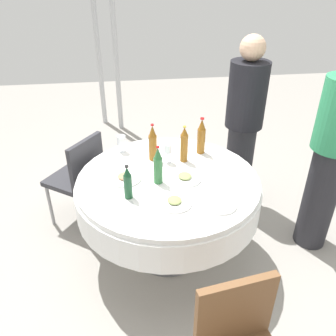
{
  "coord_description": "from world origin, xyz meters",
  "views": [
    {
      "loc": [
        2.11,
        -0.29,
        2.09
      ],
      "look_at": [
        0.0,
        0.0,
        0.82
      ],
      "focal_mm": 36.66,
      "sensor_mm": 36.0,
      "label": 1
    }
  ],
  "objects": [
    {
      "name": "person_west",
      "position": [
        -0.66,
        0.79,
        0.85
      ],
      "size": [
        0.34,
        0.34,
        1.61
      ],
      "rotation": [
        0.0,
        0.0,
        0.7
      ],
      "color": "#26262B",
      "rests_on": "ground_plane"
    },
    {
      "name": "plate_south",
      "position": [
        0.38,
        0.29,
        0.75
      ],
      "size": [
        0.22,
        0.22,
        0.02
      ],
      "color": "white",
      "rests_on": "dining_table"
    },
    {
      "name": "bottle_amber_left",
      "position": [
        -0.35,
        0.32,
        0.88
      ],
      "size": [
        0.07,
        0.07,
        0.31
      ],
      "color": "#8C5619",
      "rests_on": "dining_table"
    },
    {
      "name": "wine_glass_front",
      "position": [
        -0.46,
        -0.33,
        0.84
      ],
      "size": [
        0.07,
        0.07,
        0.15
      ],
      "color": "white",
      "rests_on": "dining_table"
    },
    {
      "name": "knife_right",
      "position": [
        -0.42,
        -0.0,
        0.74
      ],
      "size": [
        0.16,
        0.1,
        0.0
      ],
      "primitive_type": "cube",
      "rotation": [
        0.0,
        0.0,
        3.65
      ],
      "color": "silver",
      "rests_on": "dining_table"
    },
    {
      "name": "person_left",
      "position": [
        0.03,
        1.24,
        0.86
      ],
      "size": [
        0.34,
        0.34,
        1.64
      ],
      "rotation": [
        0.0,
        0.0,
        -0.02
      ],
      "color": "#26262B",
      "rests_on": "ground_plane"
    },
    {
      "name": "dining_table",
      "position": [
        0.0,
        0.0,
        0.59
      ],
      "size": [
        1.37,
        1.37,
        0.74
      ],
      "color": "white",
      "rests_on": "ground_plane"
    },
    {
      "name": "tent_pole_main",
      "position": [
        -2.86,
        -0.58,
        1.32
      ],
      "size": [
        0.07,
        0.07,
        2.63
      ],
      "primitive_type": "cylinder",
      "color": "#B2B5B7",
      "rests_on": "ground_plane"
    },
    {
      "name": "knife_rear",
      "position": [
        0.35,
        -0.26,
        0.74
      ],
      "size": [
        0.18,
        0.07,
        0.0
      ],
      "primitive_type": "cube",
      "rotation": [
        0.0,
        0.0,
        3.42
      ],
      "color": "silver",
      "rests_on": "dining_table"
    },
    {
      "name": "bottle_amber_west",
      "position": [
        -0.23,
        0.16,
        0.88
      ],
      "size": [
        0.06,
        0.06,
        0.3
      ],
      "color": "#8C5619",
      "rests_on": "dining_table"
    },
    {
      "name": "bottle_dark_green_right",
      "position": [
        0.21,
        -0.3,
        0.85
      ],
      "size": [
        0.06,
        0.06,
        0.25
      ],
      "color": "#194728",
      "rests_on": "dining_table"
    },
    {
      "name": "wine_glass_right",
      "position": [
        -0.23,
        0.03,
        0.86
      ],
      "size": [
        0.06,
        0.06,
        0.16
      ],
      "color": "white",
      "rests_on": "dining_table"
    },
    {
      "name": "bottle_green_front",
      "position": [
        0.05,
        -0.08,
        0.87
      ],
      "size": [
        0.06,
        0.06,
        0.29
      ],
      "color": "#2D6B38",
      "rests_on": "dining_table"
    },
    {
      "name": "ground_plane",
      "position": [
        0.0,
        0.0,
        0.0
      ],
      "size": [
        10.0,
        10.0,
        0.0
      ],
      "primitive_type": "plane",
      "color": "gray"
    },
    {
      "name": "bottle_amber_rear",
      "position": [
        -0.29,
        -0.08,
        0.88
      ],
      "size": [
        0.07,
        0.07,
        0.31
      ],
      "color": "#8C5619",
      "rests_on": "dining_table"
    },
    {
      "name": "tent_pole_secondary",
      "position": [
        -2.63,
        -0.34,
        1.18
      ],
      "size": [
        0.07,
        0.07,
        2.37
      ],
      "primitive_type": "cylinder",
      "color": "#B2B5B7",
      "rests_on": "ground_plane"
    },
    {
      "name": "chair_inner",
      "position": [
        -0.5,
        -0.71,
        0.52
      ],
      "size": [
        0.56,
        0.56,
        0.87
      ],
      "rotation": [
        0.0,
        0.0,
        2.53
      ],
      "color": "#2D2D33",
      "rests_on": "ground_plane"
    },
    {
      "name": "plate_north",
      "position": [
        0.04,
        0.12,
        0.75
      ],
      "size": [
        0.24,
        0.24,
        0.04
      ],
      "color": "white",
      "rests_on": "dining_table"
    },
    {
      "name": "plate_east",
      "position": [
        0.32,
        0.0,
        0.75
      ],
      "size": [
        0.23,
        0.23,
        0.04
      ],
      "color": "white",
      "rests_on": "dining_table"
    },
    {
      "name": "fork_west",
      "position": [
        -0.19,
        0.43,
        0.74
      ],
      "size": [
        0.02,
        0.18,
        0.0
      ],
      "primitive_type": "cube",
      "rotation": [
        0.0,
        0.0,
        4.71
      ],
      "color": "silver",
      "rests_on": "dining_table"
    },
    {
      "name": "plate_mid",
      "position": [
        -0.02,
        -0.32,
        0.75
      ],
      "size": [
        0.24,
        0.24,
        0.04
      ],
      "color": "white",
      "rests_on": "dining_table"
    }
  ]
}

